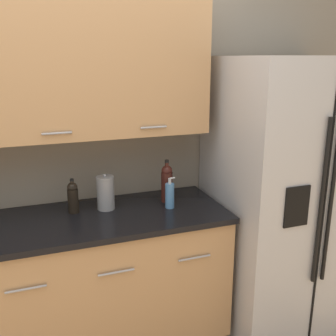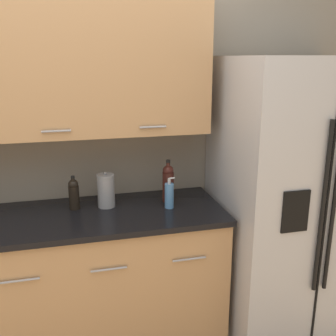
# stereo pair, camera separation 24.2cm
# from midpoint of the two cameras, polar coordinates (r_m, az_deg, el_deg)

# --- Properties ---
(wall_back) EXTENTS (10.00, 0.39, 2.60)m
(wall_back) POSITION_cam_midpoint_polar(r_m,az_deg,el_deg) (2.55, -20.59, 6.10)
(wall_back) COLOR gray
(wall_back) RESTS_ON ground_plane
(counter_unit) EXTENTS (1.95, 0.64, 0.91)m
(counter_unit) POSITION_cam_midpoint_polar(r_m,az_deg,el_deg) (2.61, -16.93, -16.32)
(counter_unit) COLOR black
(counter_unit) RESTS_ON ground_plane
(refrigerator) EXTENTS (0.87, 0.83, 1.83)m
(refrigerator) POSITION_cam_midpoint_polar(r_m,az_deg,el_deg) (2.75, 13.74, -3.90)
(refrigerator) COLOR #B2B2B5
(refrigerator) RESTS_ON ground_plane
(wine_bottle) EXTENTS (0.07, 0.07, 0.28)m
(wine_bottle) POSITION_cam_midpoint_polar(r_m,az_deg,el_deg) (2.54, -2.91, -2.15)
(wine_bottle) COLOR #3D1914
(wine_bottle) RESTS_ON counter_unit
(soap_dispenser) EXTENTS (0.06, 0.06, 0.20)m
(soap_dispenser) POSITION_cam_midpoint_polar(r_m,az_deg,el_deg) (2.45, -2.59, -4.02)
(soap_dispenser) COLOR #4C7FB2
(soap_dispenser) RESTS_ON counter_unit
(oil_bottle) EXTENTS (0.07, 0.07, 0.21)m
(oil_bottle) POSITION_cam_midpoint_polar(r_m,az_deg,el_deg) (2.46, -16.41, -4.07)
(oil_bottle) COLOR black
(oil_bottle) RESTS_ON counter_unit
(steel_canister) EXTENTS (0.11, 0.11, 0.23)m
(steel_canister) POSITION_cam_midpoint_polar(r_m,az_deg,el_deg) (2.47, -11.85, -3.57)
(steel_canister) COLOR gray
(steel_canister) RESTS_ON counter_unit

